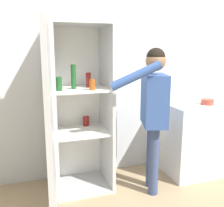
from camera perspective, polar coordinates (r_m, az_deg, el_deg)
name	(u,v)px	position (r m, az deg, el deg)	size (l,w,h in m)	color
wall_back	(98,71)	(3.16, -2.97, 7.07)	(7.00, 0.06, 2.55)	silver
refrigerator	(73,111)	(2.73, -8.41, -1.73)	(0.75, 1.18, 1.80)	#B7BABC
person	(153,103)	(2.75, 9.00, 0.07)	(0.69, 0.52, 1.55)	#384770
counter	(193,137)	(3.48, 17.28, -7.05)	(0.75, 0.64, 0.88)	white
bowl	(207,102)	(3.33, 20.03, 0.34)	(0.15, 0.15, 0.06)	#B24738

